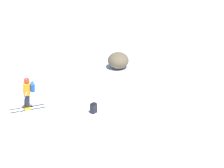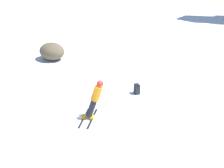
% 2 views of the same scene
% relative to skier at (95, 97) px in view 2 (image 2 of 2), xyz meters
% --- Properties ---
extents(ground_plane, '(300.00, 300.00, 0.00)m').
position_rel_skier_xyz_m(ground_plane, '(0.53, -0.16, -1.01)').
color(ground_plane, white).
extents(skier, '(1.38, 1.78, 1.84)m').
position_rel_skier_xyz_m(skier, '(0.00, 0.00, 0.00)').
color(skier, black).
rests_on(skier, ground).
extents(spare_backpack, '(0.37, 0.35, 0.50)m').
position_rel_skier_xyz_m(spare_backpack, '(0.13, 3.10, -0.77)').
color(spare_backpack, black).
rests_on(spare_backpack, ground).
extents(exposed_boulder_0, '(1.57, 1.34, 1.02)m').
position_rel_skier_xyz_m(exposed_boulder_0, '(-6.49, 4.28, -0.50)').
color(exposed_boulder_0, brown).
rests_on(exposed_boulder_0, ground).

